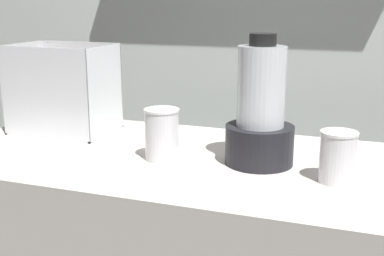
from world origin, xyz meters
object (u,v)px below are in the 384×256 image
(blender_pitcher, at_px, (260,115))
(juice_cup_beet_far_left, at_px, (162,138))
(carrot_display_bin, at_px, (65,105))
(juice_cup_beet_left, at_px, (338,159))

(blender_pitcher, bearing_deg, juice_cup_beet_far_left, -168.23)
(blender_pitcher, distance_m, juice_cup_beet_far_left, 0.26)
(carrot_display_bin, distance_m, juice_cup_beet_left, 0.87)
(blender_pitcher, xyz_separation_m, juice_cup_beet_far_left, (-0.25, -0.05, -0.07))
(blender_pitcher, distance_m, juice_cup_beet_left, 0.22)
(juice_cup_beet_left, bearing_deg, blender_pitcher, 159.67)
(carrot_display_bin, relative_size, juice_cup_beet_far_left, 2.23)
(carrot_display_bin, xyz_separation_m, juice_cup_beet_left, (0.85, -0.19, -0.03))
(juice_cup_beet_far_left, bearing_deg, carrot_display_bin, 157.71)
(carrot_display_bin, bearing_deg, blender_pitcher, -9.95)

